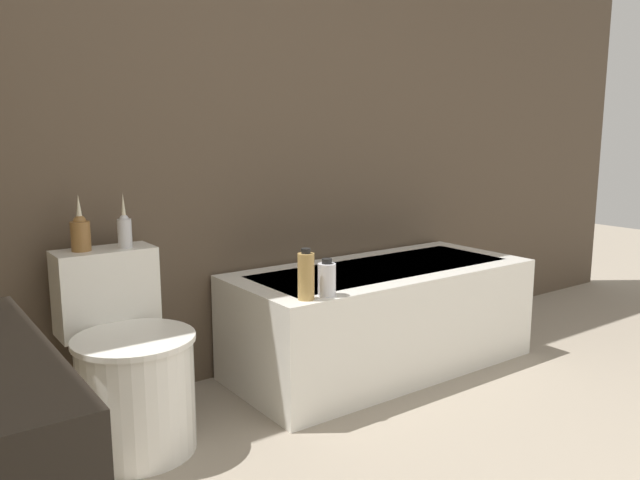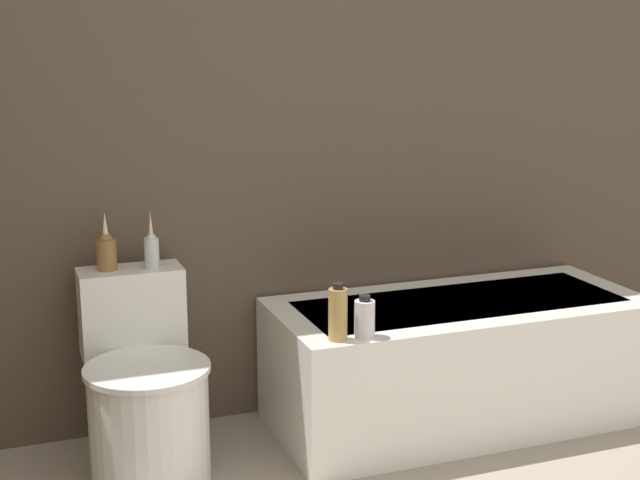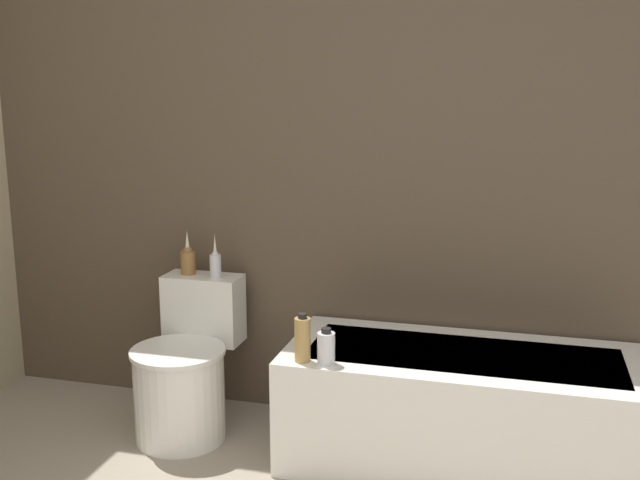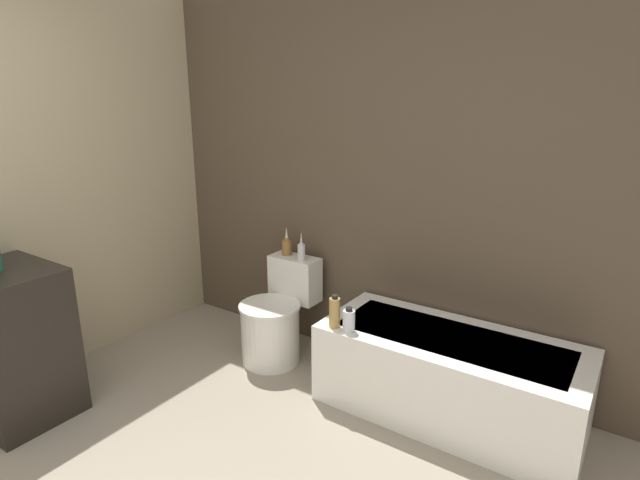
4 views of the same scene
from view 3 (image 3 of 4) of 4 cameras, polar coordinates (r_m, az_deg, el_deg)
The scene contains 7 objects.
wall_back_tiled at distance 3.51m, azimuth -0.95°, elevation 7.10°, with size 6.40×0.06×2.60m.
bathtub at distance 3.28m, azimuth 10.67°, elevation -12.49°, with size 1.48×0.65×0.50m.
toilet at distance 3.54m, azimuth -10.22°, elevation -9.96°, with size 0.43×0.59×0.70m.
vase_gold at distance 3.63m, azimuth -10.03°, elevation -1.45°, with size 0.07×0.07×0.21m.
vase_silver at distance 3.54m, azimuth -7.97°, elevation -1.76°, with size 0.05×0.05×0.21m.
shampoo_bottle_tall at distance 3.02m, azimuth -1.34°, elevation -7.56°, with size 0.06×0.06×0.20m.
shampoo_bottle_short at distance 3.01m, azimuth 0.47°, elevation -8.20°, with size 0.07×0.07×0.15m.
Camera 3 is at (0.98, -0.98, 1.61)m, focal length 42.00 mm.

